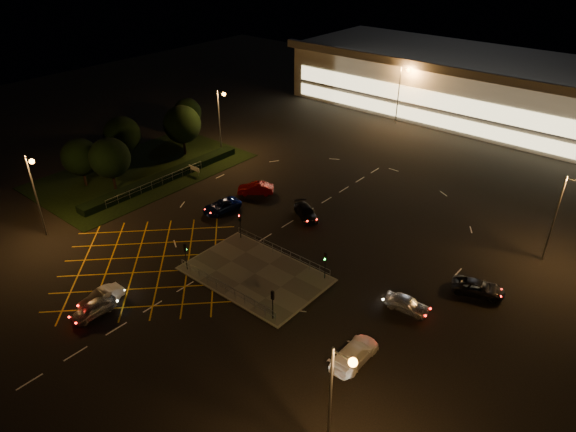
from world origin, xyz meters
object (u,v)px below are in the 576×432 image
Objects in this scene: car_near_silver at (93,308)px; car_approach_white at (354,353)px; car_queue_white at (101,298)px; car_right_silver at (407,304)px; signal_ne at (325,260)px; car_east_grey at (478,288)px; signal_nw at (240,221)px; car_circ_red at (255,189)px; car_left_blue at (222,206)px; car_far_dkgrey at (306,212)px; signal_sw at (185,251)px; signal_se at (273,299)px.

car_approach_white reaches higher than car_near_silver.
car_queue_white is 28.98m from car_right_silver.
signal_ne is 0.62× the size of car_east_grey.
signal_ne is at bearing 91.77° from car_right_silver.
signal_nw is 17.00m from car_queue_white.
car_circ_red reaches higher than car_queue_white.
signal_ne is 0.63× the size of car_left_blue.
car_far_dkgrey is at bearing 39.72° from car_left_blue.
signal_sw is 0.66× the size of car_far_dkgrey.
car_approach_white is (20.53, 0.55, -1.58)m from signal_sw.
car_queue_white is 0.79× the size of car_approach_white.
signal_nw is 0.63× the size of car_left_blue.
signal_ne is at bearing -90.00° from signal_se.
car_east_grey is at bearing 48.44° from car_circ_red.
car_far_dkgrey is at bearing 83.38° from car_near_silver.
signal_se reaches higher than car_east_grey.
car_near_silver is 0.90× the size of car_circ_red.
signal_ne is (12.00, 0.00, 0.00)m from signal_nw.
signal_sw reaches higher than car_circ_red.
car_east_grey is at bearing 46.37° from car_near_silver.
signal_ne is at bearing 55.53° from car_near_silver.
signal_nw is 18.27m from car_near_silver.
car_left_blue is at bearing 103.47° from car_queue_white.
signal_se is at bearing 39.16° from car_near_silver.
car_right_silver is (20.71, 1.10, -1.63)m from signal_nw.
car_approach_white is (17.87, -16.19, 0.09)m from car_far_dkgrey.
car_far_dkgrey is at bearing 61.59° from car_right_silver.
signal_ne is 21.98m from car_queue_white.
signal_nw is 0.58× the size of car_approach_white.
car_far_dkgrey is (2.66, 16.74, -1.67)m from signal_sw.
car_queue_white is 0.89× the size of car_circ_red.
car_near_silver is 1.00× the size of car_queue_white.
car_right_silver is at bearing -91.81° from car_approach_white.
car_near_silver reaches higher than car_east_grey.
signal_ne is 0.58× the size of car_approach_white.
car_east_grey is at bearing -61.24° from car_far_dkgrey.
signal_se is 0.74× the size of car_queue_white.
car_left_blue is 6.14m from car_circ_red.
car_left_blue reaches higher than car_far_dkgrey.
car_left_blue is 31.71m from car_east_grey.
car_right_silver is 0.90× the size of car_circ_red.
car_near_silver is at bearing -67.80° from car_left_blue.
signal_nw is 26.14m from car_east_grey.
signal_se is at bearing -33.65° from signal_nw.
car_approach_white is (8.53, -7.44, -1.58)m from signal_ne.
signal_sw is 18.51m from car_circ_red.
signal_nw is 12.00m from signal_ne.
signal_nw is 0.66× the size of car_circ_red.
signal_ne is 8.93m from car_right_silver.
signal_nw is 0.74× the size of car_near_silver.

